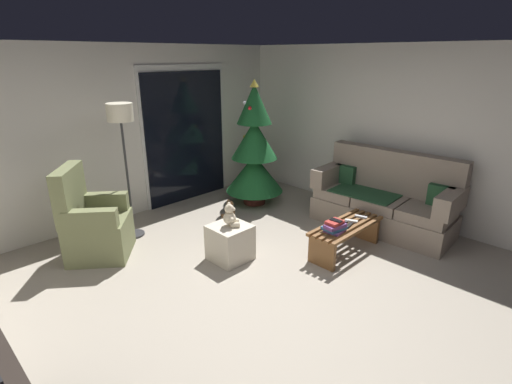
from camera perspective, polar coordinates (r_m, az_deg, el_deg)
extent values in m
plane|color=#9E9384|center=(4.14, 3.02, -14.88)|extent=(7.00, 7.00, 0.00)
cube|color=silver|center=(6.00, -19.16, 8.10)|extent=(5.72, 0.12, 2.50)
cube|color=silver|center=(5.96, 22.23, 7.67)|extent=(0.12, 6.00, 2.50)
cube|color=silver|center=(6.49, -10.36, 8.32)|extent=(1.60, 0.02, 2.20)
cube|color=black|center=(6.48, -10.24, 7.87)|extent=(1.50, 0.02, 2.10)
cube|color=gray|center=(5.75, 17.95, -3.53)|extent=(0.85, 1.94, 0.34)
cube|color=gray|center=(5.45, 23.99, -2.88)|extent=(0.71, 0.63, 0.14)
cube|color=gray|center=(5.65, 18.11, -1.35)|extent=(0.71, 0.63, 0.14)
cube|color=gray|center=(5.91, 12.69, 0.07)|extent=(0.71, 0.63, 0.14)
cube|color=gray|center=(5.82, 19.83, 2.90)|extent=(0.29, 1.91, 0.60)
cube|color=gray|center=(5.34, 26.88, -1.38)|extent=(0.77, 0.24, 0.28)
cube|color=gray|center=(5.98, 10.87, 2.56)|extent=(0.77, 0.24, 0.28)
cube|color=#234C2D|center=(5.70, 15.85, -0.08)|extent=(0.64, 0.93, 0.02)
cube|color=#234C2D|center=(5.53, 25.69, -0.52)|extent=(0.14, 0.33, 0.28)
cube|color=#234C2D|center=(6.03, 13.04, 2.55)|extent=(0.14, 0.33, 0.28)
cube|color=brown|center=(4.80, 14.99, -5.47)|extent=(1.10, 0.05, 0.04)
cube|color=brown|center=(4.84, 14.10, -5.17)|extent=(1.10, 0.05, 0.04)
cube|color=brown|center=(4.88, 13.22, -4.88)|extent=(1.10, 0.05, 0.04)
cube|color=brown|center=(4.92, 12.36, -4.60)|extent=(1.10, 0.05, 0.04)
cube|color=brown|center=(4.97, 11.51, -4.31)|extent=(1.10, 0.05, 0.04)
cube|color=brown|center=(4.59, 9.71, -8.89)|extent=(0.05, 0.36, 0.34)
cube|color=brown|center=(5.35, 15.90, -5.11)|extent=(0.05, 0.36, 0.34)
cube|color=silver|center=(4.96, 13.92, -4.16)|extent=(0.10, 0.16, 0.02)
cube|color=#ADADB2|center=(5.12, 15.26, -3.55)|extent=(0.08, 0.16, 0.02)
cube|color=black|center=(4.83, 13.60, -4.82)|extent=(0.16, 0.07, 0.02)
cube|color=#333338|center=(4.89, 12.60, -4.41)|extent=(0.16, 0.10, 0.02)
cube|color=#6B3D7A|center=(4.65, 11.58, -5.57)|extent=(0.23, 0.21, 0.03)
cube|color=#285684|center=(4.64, 11.47, -5.21)|extent=(0.28, 0.23, 0.03)
cube|color=#6B3D7A|center=(4.60, 11.62, -4.93)|extent=(0.28, 0.18, 0.04)
cube|color=#A32D28|center=(4.60, 11.51, -4.39)|extent=(0.20, 0.16, 0.04)
cube|color=black|center=(4.59, 11.73, -4.12)|extent=(0.07, 0.15, 0.01)
cylinder|color=#4C1E19|center=(6.44, -0.23, -1.19)|extent=(0.36, 0.36, 0.10)
cylinder|color=brown|center=(6.40, -0.23, -0.27)|extent=(0.08, 0.08, 0.12)
cone|color=#195628|center=(6.28, -0.24, 2.85)|extent=(0.93, 0.93, 0.61)
cone|color=#195628|center=(6.15, -0.25, 7.79)|extent=(0.74, 0.74, 0.61)
cone|color=#195628|center=(6.05, -0.25, 12.91)|extent=(0.55, 0.55, 0.61)
sphere|color=gold|center=(6.58, -1.80, 4.74)|extent=(0.06, 0.06, 0.06)
sphere|color=red|center=(5.92, -0.92, 12.30)|extent=(0.06, 0.06, 0.06)
sphere|color=#B233A5|center=(6.45, 0.60, 7.52)|extent=(0.06, 0.06, 0.06)
sphere|color=white|center=(6.20, -2.14, 10.16)|extent=(0.06, 0.06, 0.06)
sphere|color=gold|center=(6.38, -1.66, 8.13)|extent=(0.06, 0.06, 0.06)
sphere|color=white|center=(6.05, -1.67, 13.04)|extent=(0.06, 0.06, 0.06)
sphere|color=blue|center=(6.62, -0.84, 4.72)|extent=(0.06, 0.06, 0.06)
sphere|color=gold|center=(6.48, 1.25, 6.35)|extent=(0.06, 0.06, 0.06)
cone|color=#EAD14C|center=(6.03, -0.26, 15.83)|extent=(0.14, 0.14, 0.12)
cube|color=olive|center=(5.14, -21.92, -7.05)|extent=(0.96, 0.96, 0.31)
cube|color=olive|center=(5.05, -22.27, -4.56)|extent=(0.96, 0.96, 0.18)
cube|color=olive|center=(4.99, -25.85, -0.28)|extent=(0.55, 0.63, 0.64)
cube|color=olive|center=(5.22, -21.55, -1.30)|extent=(0.54, 0.47, 0.22)
cube|color=olive|center=(4.72, -23.23, -3.72)|extent=(0.54, 0.47, 0.22)
cylinder|color=#2D2D30|center=(5.59, -17.57, -5.95)|extent=(0.28, 0.28, 0.02)
cylinder|color=#2D2D30|center=(5.31, -18.43, 1.74)|extent=(0.03, 0.03, 1.55)
cylinder|color=beige|center=(5.13, -19.50, 11.07)|extent=(0.32, 0.32, 0.22)
cube|color=beige|center=(4.67, -3.86, -7.45)|extent=(0.44, 0.44, 0.44)
cylinder|color=beige|center=(4.61, -3.22, -4.35)|extent=(0.13, 0.12, 0.06)
cylinder|color=beige|center=(4.52, -3.13, -4.87)|extent=(0.13, 0.12, 0.06)
sphere|color=beige|center=(4.53, -3.95, -3.86)|extent=(0.15, 0.15, 0.15)
sphere|color=beige|center=(4.49, -3.98, -2.47)|extent=(0.11, 0.11, 0.11)
sphere|color=#F4E5C1|center=(4.49, -3.35, -2.56)|extent=(0.04, 0.04, 0.04)
sphere|color=beige|center=(4.50, -4.02, -1.74)|extent=(0.04, 0.04, 0.04)
sphere|color=beige|center=(4.43, -3.97, -2.10)|extent=(0.04, 0.04, 0.04)
sphere|color=beige|center=(4.60, -3.75, -3.39)|extent=(0.06, 0.06, 0.06)
sphere|color=beige|center=(4.46, -3.64, -4.10)|extent=(0.06, 0.06, 0.06)
cylinder|color=brown|center=(5.81, -4.10, -3.80)|extent=(0.12, 0.08, 0.06)
cylinder|color=brown|center=(5.89, -4.58, -3.48)|extent=(0.12, 0.08, 0.06)
sphere|color=brown|center=(5.85, -3.84, -2.91)|extent=(0.15, 0.15, 0.15)
sphere|color=brown|center=(5.81, -3.87, -1.82)|extent=(0.11, 0.11, 0.11)
sphere|color=#A37A51|center=(5.79, -4.29, -2.01)|extent=(0.04, 0.04, 0.04)
sphere|color=brown|center=(5.76, -3.69, -1.51)|extent=(0.04, 0.04, 0.04)
sphere|color=brown|center=(5.82, -4.06, -1.28)|extent=(0.04, 0.04, 0.04)
sphere|color=brown|center=(5.78, -3.67, -3.08)|extent=(0.06, 0.06, 0.06)
sphere|color=brown|center=(5.90, -4.36, -2.63)|extent=(0.06, 0.06, 0.06)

